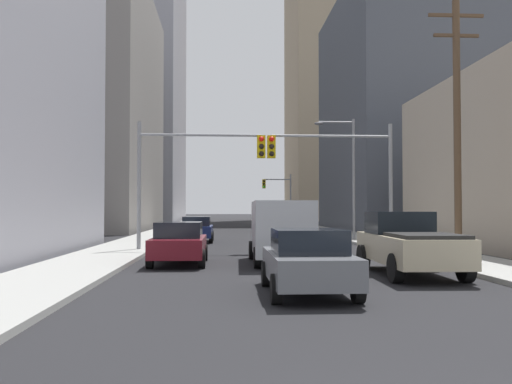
# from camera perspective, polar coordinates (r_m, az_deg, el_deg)

# --- Properties ---
(sidewalk_left) EXTENTS (3.07, 160.00, 0.15)m
(sidewalk_left) POSITION_cam_1_polar(r_m,az_deg,el_deg) (53.66, -8.53, -3.74)
(sidewalk_left) COLOR #9E9E99
(sidewalk_left) RESTS_ON ground
(sidewalk_right) EXTENTS (3.07, 160.00, 0.15)m
(sidewalk_right) POSITION_cam_1_polar(r_m,az_deg,el_deg) (54.17, 5.99, -3.73)
(sidewalk_right) COLOR #9E9E99
(sidewalk_right) RESTS_ON ground
(pickup_truck_beige) EXTENTS (2.20, 5.45, 1.90)m
(pickup_truck_beige) POSITION_cam_1_polar(r_m,az_deg,el_deg) (17.50, 15.27, -5.13)
(pickup_truck_beige) COLOR #C6B793
(pickup_truck_beige) RESTS_ON ground
(cargo_van_silver) EXTENTS (2.16, 5.26, 2.26)m
(cargo_van_silver) POSITION_cam_1_polar(r_m,az_deg,el_deg) (20.31, 2.56, -3.71)
(cargo_van_silver) COLOR #B7BABF
(cargo_van_silver) RESTS_ON ground
(sedan_grey) EXTENTS (1.95, 4.21, 1.52)m
(sedan_grey) POSITION_cam_1_polar(r_m,az_deg,el_deg) (13.11, 5.31, -7.06)
(sedan_grey) COLOR slate
(sedan_grey) RESTS_ON ground
(sedan_maroon) EXTENTS (1.95, 4.21, 1.52)m
(sedan_maroon) POSITION_cam_1_polar(r_m,az_deg,el_deg) (20.12, -7.87, -5.18)
(sedan_maroon) COLOR maroon
(sedan_maroon) RESTS_ON ground
(sedan_navy) EXTENTS (1.95, 4.22, 1.52)m
(sedan_navy) POSITION_cam_1_polar(r_m,az_deg,el_deg) (33.33, -6.07, -3.81)
(sedan_navy) COLOR #141E4C
(sedan_navy) RESTS_ON ground
(traffic_signal_near_left) EXTENTS (5.90, 0.44, 6.00)m
(traffic_signal_near_left) POSITION_cam_1_polar(r_m,az_deg,el_deg) (25.86, -6.17, 3.05)
(traffic_signal_near_left) COLOR gray
(traffic_signal_near_left) RESTS_ON ground
(traffic_signal_near_right) EXTENTS (5.92, 0.44, 6.00)m
(traffic_signal_near_right) POSITION_cam_1_polar(r_m,az_deg,el_deg) (26.37, 8.18, 2.97)
(traffic_signal_near_right) COLOR gray
(traffic_signal_near_right) RESTS_ON ground
(traffic_signal_far_right) EXTENTS (3.41, 0.44, 6.00)m
(traffic_signal_far_right) POSITION_cam_1_polar(r_m,az_deg,el_deg) (64.91, 2.31, 0.08)
(traffic_signal_far_right) COLOR gray
(traffic_signal_far_right) RESTS_ON ground
(utility_pole_right) EXTENTS (2.20, 0.28, 10.19)m
(utility_pole_right) POSITION_cam_1_polar(r_m,az_deg,el_deg) (23.27, 19.90, 6.74)
(utility_pole_right) COLOR brown
(utility_pole_right) RESTS_ON ground
(street_lamp_right) EXTENTS (2.50, 0.32, 7.50)m
(street_lamp_right) POSITION_cam_1_polar(r_m,az_deg,el_deg) (34.53, 9.32, 2.56)
(street_lamp_right) COLOR gray
(street_lamp_right) RESTS_ON ground
(building_left_mid_office) EXTENTS (23.58, 23.37, 22.77)m
(building_left_mid_office) POSITION_cam_1_polar(r_m,az_deg,el_deg) (57.55, -22.60, 7.81)
(building_left_mid_office) COLOR gray
(building_left_mid_office) RESTS_ON ground
(building_left_far_tower) EXTENTS (21.38, 26.96, 68.25)m
(building_left_far_tower) POSITION_cam_1_polar(r_m,az_deg,el_deg) (97.27, -14.30, 17.63)
(building_left_far_tower) COLOR #93939E
(building_left_far_tower) RESTS_ON ground
(building_right_mid_block) EXTENTS (20.05, 20.52, 21.56)m
(building_right_mid_block) POSITION_cam_1_polar(r_m,az_deg,el_deg) (55.55, 18.64, 7.48)
(building_right_mid_block) COLOR #4C515B
(building_right_mid_block) RESTS_ON ground
(building_right_far_highrise) EXTENTS (16.43, 19.88, 74.01)m
(building_right_far_highrise) POSITION_cam_1_polar(r_m,az_deg,el_deg) (103.94, 8.28, 17.99)
(building_right_far_highrise) COLOR tan
(building_right_far_highrise) RESTS_ON ground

